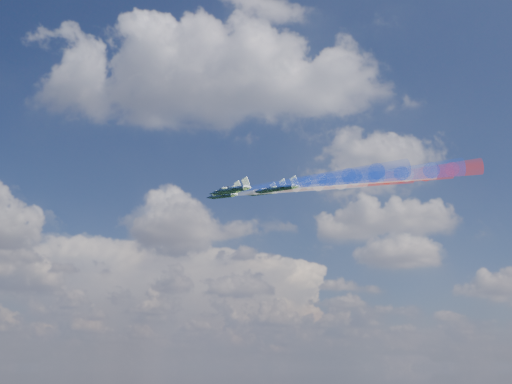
# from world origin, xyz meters

# --- Properties ---
(jet_lead) EXTENTS (17.50, 16.93, 7.29)m
(jet_lead) POSITION_xyz_m (10.83, 5.35, 166.92)
(jet_lead) COLOR black
(trail_lead) EXTENTS (40.52, 28.51, 9.16)m
(trail_lead) POSITION_xyz_m (34.81, -9.68, 164.59)
(trail_lead) COLOR white
(jet_inner_left) EXTENTS (17.50, 16.93, 7.29)m
(jet_inner_left) POSITION_xyz_m (13.62, -6.56, 164.64)
(jet_inner_left) COLOR black
(trail_inner_left) EXTENTS (40.52, 28.51, 9.16)m
(trail_inner_left) POSITION_xyz_m (37.61, -21.59, 162.31)
(trail_inner_left) COLOR blue
(jet_inner_right) EXTENTS (17.50, 16.93, 7.29)m
(jet_inner_right) POSITION_xyz_m (23.71, 6.29, 168.00)
(jet_inner_right) COLOR black
(trail_inner_right) EXTENTS (40.52, 28.51, 9.16)m
(trail_inner_right) POSITION_xyz_m (47.69, -8.73, 165.67)
(trail_inner_right) COLOR red
(jet_outer_left) EXTENTS (17.50, 16.93, 7.29)m
(jet_outer_left) POSITION_xyz_m (17.36, -20.96, 160.92)
(jet_outer_left) COLOR black
(trail_outer_left) EXTENTS (40.52, 28.51, 9.16)m
(trail_outer_left) POSITION_xyz_m (41.34, -35.99, 158.59)
(trail_outer_left) COLOR blue
(jet_center_third) EXTENTS (17.50, 16.93, 7.29)m
(jet_center_third) POSITION_xyz_m (27.08, -5.41, 165.24)
(jet_center_third) COLOR black
(trail_center_third) EXTENTS (40.52, 28.51, 9.16)m
(trail_center_third) POSITION_xyz_m (51.06, -20.44, 162.91)
(trail_center_third) COLOR white
(jet_outer_right) EXTENTS (17.50, 16.93, 7.29)m
(jet_outer_right) POSITION_xyz_m (35.12, 8.47, 169.75)
(jet_outer_right) COLOR black
(trail_outer_right) EXTENTS (40.52, 28.51, 9.16)m
(trail_outer_right) POSITION_xyz_m (59.10, -6.55, 167.43)
(trail_outer_right) COLOR red
(jet_rear_left) EXTENTS (17.50, 16.93, 7.29)m
(jet_rear_left) POSITION_xyz_m (30.61, -17.74, 161.97)
(jet_rear_left) COLOR black
(trail_rear_left) EXTENTS (40.52, 28.51, 9.16)m
(trail_rear_left) POSITION_xyz_m (54.59, -32.77, 159.64)
(trail_rear_left) COLOR blue
(jet_rear_right) EXTENTS (17.50, 16.93, 7.29)m
(jet_rear_right) POSITION_xyz_m (39.44, -3.40, 166.88)
(jet_rear_right) COLOR black
(trail_rear_right) EXTENTS (40.52, 28.51, 9.16)m
(trail_rear_right) POSITION_xyz_m (63.42, -18.43, 164.56)
(trail_rear_right) COLOR red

